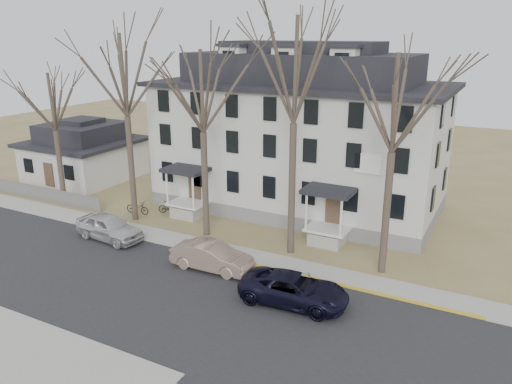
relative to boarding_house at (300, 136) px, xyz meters
The scene contains 17 objects.
ground 18.85m from the boarding_house, 83.64° to the right, with size 120.00×120.00×0.00m, color olive.
main_road 16.96m from the boarding_house, 82.85° to the right, with size 120.00×10.00×0.04m, color #27272A.
far_sidewalk 11.49m from the boarding_house, 78.64° to the right, with size 120.00×2.00×0.08m, color #A09F97.
yellow_curb 13.99m from the boarding_house, 57.18° to the right, with size 14.00×0.25×0.06m, color gold.
boarding_house is the anchor object (origin of this frame).
small_house 20.34m from the boarding_house, behind, with size 8.70×8.70×5.00m.
fence 21.48m from the boarding_house, 156.01° to the right, with size 14.00×0.06×1.20m, color gray.
tree_far_left 13.12m from the boarding_house, 137.82° to the right, with size 8.40×8.40×13.72m.
tree_mid_left 9.66m from the boarding_house, 110.20° to the right, with size 7.80×7.80×12.74m.
tree_center 10.39m from the boarding_house, 69.80° to the right, with size 9.00×9.00×14.70m.
tree_mid_right 12.51m from the boarding_house, 43.81° to the right, with size 7.80×7.80×12.74m.
tree_bungalow 18.17m from the boarding_house, 152.99° to the right, with size 6.60×6.60×10.78m.
car_silver 14.92m from the boarding_house, 124.21° to the right, with size 1.91×4.75×1.62m, color silver.
car_tan 13.15m from the boarding_house, 89.69° to the right, with size 1.61×4.63×1.53m, color gray.
car_navy 15.37m from the boarding_house, 67.67° to the right, with size 2.44×5.29×1.47m, color black.
bicycle_left 12.94m from the boarding_house, 142.54° to the right, with size 0.65×1.86×0.98m, color black.
bicycle_right 10.92m from the boarding_house, 141.00° to the right, with size 0.44×1.55×0.93m, color black.
Camera 1 is at (11.91, -15.51, 12.60)m, focal length 35.00 mm.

